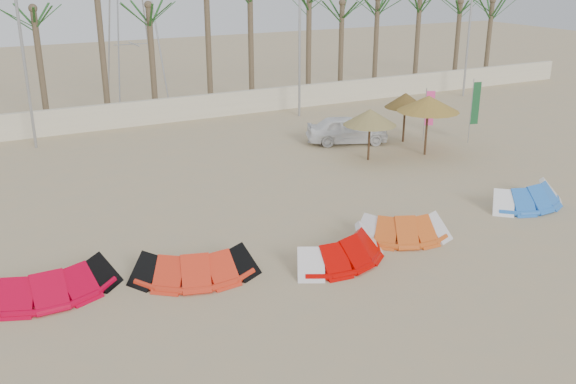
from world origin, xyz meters
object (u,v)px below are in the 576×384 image
kite_orange (397,225)px  parasol_right (405,100)px  car (347,130)px  kite_red_left (44,278)px  kite_blue (523,193)px  parasol_mid (428,104)px  parasol_left (370,117)px  kite_red_mid (191,261)px  kite_red_right (337,245)px

kite_orange → parasol_right: (7.08, 9.04, 1.61)m
parasol_right → car: 3.07m
kite_red_left → kite_orange: bearing=-7.5°
kite_blue → parasol_mid: 6.88m
kite_red_left → parasol_left: (14.32, 5.98, 1.49)m
kite_red_mid → parasol_left: bearing=32.8°
parasol_left → kite_red_left: bearing=-157.3°
kite_red_mid → parasol_right: size_ratio=1.55×
parasol_left → parasol_mid: 2.78m
kite_red_mid → kite_orange: bearing=-4.7°
kite_red_mid → parasol_mid: 14.80m
kite_orange → car: 11.07m
kite_orange → parasol_left: size_ratio=1.45×
kite_orange → parasol_right: bearing=51.9°
kite_blue → parasol_right: parasol_right is taller
car → parasol_mid: bearing=-125.9°
kite_red_left → kite_red_mid: same height
kite_red_mid → parasol_right: (13.73, 8.49, 1.60)m
parasol_right → car: bearing=157.5°
kite_red_mid → kite_blue: bearing=-1.3°
parasol_left → car: 3.08m
kite_red_right → parasol_left: bearing=50.5°
kite_red_mid → kite_red_left: bearing=167.6°
parasol_right → kite_blue: bearing=-98.8°
kite_orange → kite_red_right: bearing=-170.1°
kite_red_left → kite_blue: (16.13, -1.10, -0.00)m
parasol_mid → car: parasol_mid is taller
kite_red_right → parasol_left: 10.21m
kite_red_left → parasol_right: parasol_right is taller
kite_blue → car: 9.89m
parasol_right → kite_red_left: bearing=-156.3°
parasol_left → parasol_mid: size_ratio=0.84×
kite_orange → kite_red_mid: bearing=175.3°
kite_red_mid → car: (11.20, 9.55, 0.24)m
parasol_left → kite_red_mid: bearing=-147.2°
kite_blue → parasol_left: parasol_left is taller
kite_red_mid → kite_orange: same height
kite_red_mid → parasol_mid: size_ratio=1.34×
parasol_left → parasol_right: 3.59m
kite_blue → car: (-1.18, 9.82, 0.24)m
kite_red_left → parasol_left: size_ratio=1.57×
car → kite_red_mid: bearing=152.2°
kite_red_mid → kite_blue: size_ratio=1.15×
parasol_left → car: size_ratio=0.60×
parasol_left → car: bearing=77.0°
kite_red_mid → kite_red_right: bearing=-13.4°
kite_orange → parasol_left: parasol_left is taller
kite_red_left → parasol_right: bearing=23.7°
kite_red_right → parasol_mid: size_ratio=1.32×
kite_red_right → kite_red_left: bearing=167.1°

